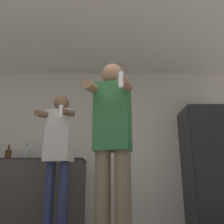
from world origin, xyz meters
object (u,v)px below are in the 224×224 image
Objects in this scene: bottle_clear_vodka at (53,154)px; person_woman_foreground at (112,142)px; bottle_brown_liquor at (25,154)px; person_man_side at (58,149)px; bottle_tall_gin at (7,154)px; refrigerator at (211,166)px.

person_woman_foreground reaches higher than bottle_clear_vodka.
person_man_side is at bearing -50.76° from bottle_brown_liquor.
bottle_tall_gin is 2.28m from person_woman_foreground.
person_woman_foreground is at bearing -60.26° from bottle_clear_vodka.
person_woman_foreground is at bearing -49.29° from person_man_side.
bottle_brown_liquor is at bearing 129.24° from person_man_side.
bottle_tall_gin is at bearing 178.94° from refrigerator.
refrigerator is at bearing -1.36° from bottle_clear_vodka.
bottle_brown_liquor is at bearing 0.00° from bottle_tall_gin.
refrigerator is 2.16m from person_woman_foreground.
bottle_tall_gin is 0.14× the size of person_man_side.
bottle_brown_liquor is 0.15× the size of person_man_side.
person_man_side is (-0.66, 0.77, 0.05)m from person_woman_foreground.
bottle_tall_gin is at bearing 139.06° from person_man_side.
bottle_clear_vodka is at bearing 106.90° from person_man_side.
refrigerator reaches higher than bottle_brown_liquor.
person_man_side is (0.96, -0.83, -0.03)m from bottle_tall_gin.
person_man_side is at bearing -73.10° from bottle_clear_vodka.
bottle_brown_liquor is at bearing 178.84° from refrigerator.
person_man_side reaches higher than bottle_tall_gin.
bottle_tall_gin is (-3.13, 0.06, 0.17)m from refrigerator.
refrigerator is 7.17× the size of bottle_tall_gin.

